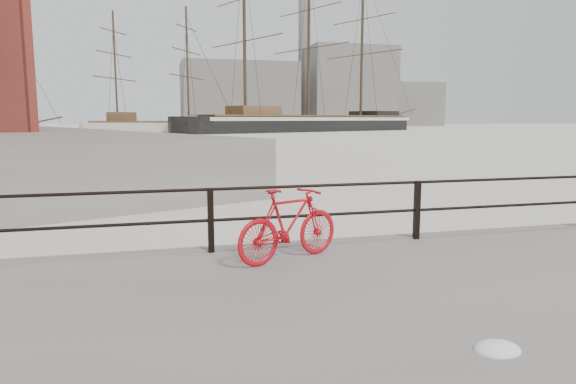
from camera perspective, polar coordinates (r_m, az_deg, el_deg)
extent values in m
plane|color=white|center=(9.32, 13.50, -6.96)|extent=(400.00, 400.00, 0.00)
imported|color=red|center=(7.41, 0.14, -3.61)|extent=(1.73, 0.94, 1.07)
ellipsoid|color=white|center=(5.10, 22.28, -15.18)|extent=(0.43, 0.34, 0.15)
cube|color=gray|center=(150.04, -5.50, 10.65)|extent=(32.00, 18.00, 18.00)
cube|color=gray|center=(164.29, 6.58, 11.47)|extent=(26.00, 20.00, 24.00)
cube|color=gray|center=(178.14, 12.97, 9.44)|extent=(20.00, 16.00, 14.00)
cylinder|color=gray|center=(165.73, 1.65, 14.96)|extent=(2.80, 2.80, 44.00)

